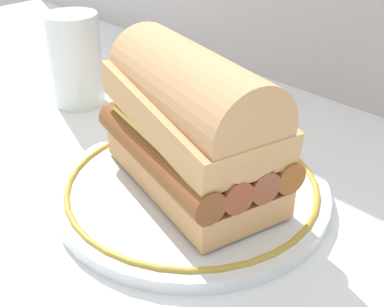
{
  "coord_description": "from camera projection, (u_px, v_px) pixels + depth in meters",
  "views": [
    {
      "loc": [
        0.31,
        -0.24,
        0.27
      ],
      "look_at": [
        0.03,
        0.02,
        0.04
      ],
      "focal_mm": 46.92,
      "sensor_mm": 36.0,
      "label": 1
    }
  ],
  "objects": [
    {
      "name": "ground_plane",
      "position": [
        152.0,
        192.0,
        0.47
      ],
      "size": [
        1.5,
        1.5,
        0.0
      ],
      "primitive_type": "plane",
      "color": "white"
    },
    {
      "name": "drinking_glass",
      "position": [
        77.0,
        66.0,
        0.62
      ],
      "size": [
        0.06,
        0.06,
        0.11
      ],
      "color": "silver",
      "rests_on": "ground_plane"
    },
    {
      "name": "plate",
      "position": [
        192.0,
        188.0,
        0.47
      ],
      "size": [
        0.25,
        0.25,
        0.01
      ],
      "color": "white",
      "rests_on": "ground_plane"
    },
    {
      "name": "sausage_sandwich",
      "position": [
        192.0,
        121.0,
        0.43
      ],
      "size": [
        0.2,
        0.14,
        0.13
      ],
      "rotation": [
        0.0,
        0.0,
        -0.23
      ],
      "color": "tan",
      "rests_on": "plate"
    }
  ]
}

